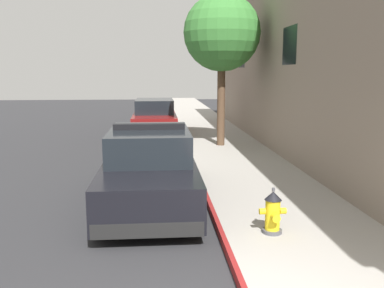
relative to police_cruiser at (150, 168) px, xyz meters
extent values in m
cube|color=#2B2B2D|center=(-3.37, 4.94, -0.84)|extent=(27.65, 60.00, 0.20)
cube|color=#9E9991|center=(2.63, 4.94, -0.67)|extent=(2.77, 60.00, 0.14)
cube|color=maroon|center=(1.21, 4.94, -0.67)|extent=(0.08, 60.00, 0.14)
cube|color=gray|center=(6.54, 3.51, 2.44)|extent=(5.06, 24.54, 6.38)
cube|color=black|center=(4.04, 3.51, 2.76)|extent=(0.06, 1.30, 1.10)
cube|color=black|center=(4.04, 10.38, 2.76)|extent=(0.06, 1.30, 1.10)
cube|color=black|center=(0.00, -0.04, -0.16)|extent=(1.84, 4.80, 0.76)
cube|color=black|center=(0.00, 0.11, 0.52)|extent=(1.64, 2.50, 0.60)
cube|color=black|center=(0.00, -2.38, -0.42)|extent=(1.76, 0.16, 0.24)
cube|color=black|center=(0.00, 2.30, -0.42)|extent=(1.76, 0.16, 0.24)
cylinder|color=black|center=(-0.86, 1.66, -0.42)|extent=(0.22, 0.64, 0.64)
cylinder|color=black|center=(0.86, 1.66, -0.42)|extent=(0.22, 0.64, 0.64)
cylinder|color=black|center=(-0.86, -1.74, -0.42)|extent=(0.22, 0.64, 0.64)
cylinder|color=black|center=(0.86, -1.74, -0.42)|extent=(0.22, 0.64, 0.64)
cube|color=black|center=(0.00, 0.06, 0.88)|extent=(1.48, 0.20, 0.12)
cube|color=red|center=(-0.35, 0.06, 0.88)|extent=(0.44, 0.18, 0.11)
cube|color=#1E33E0|center=(0.35, 0.06, 0.88)|extent=(0.44, 0.18, 0.11)
cube|color=maroon|center=(0.05, 9.96, -0.16)|extent=(1.84, 4.80, 0.76)
cube|color=black|center=(0.05, 10.11, 0.52)|extent=(1.64, 2.50, 0.60)
cube|color=black|center=(0.05, 7.62, -0.42)|extent=(1.76, 0.16, 0.24)
cube|color=black|center=(0.05, 12.30, -0.42)|extent=(1.76, 0.16, 0.24)
cylinder|color=black|center=(-0.81, 11.66, -0.42)|extent=(0.22, 0.64, 0.64)
cylinder|color=black|center=(0.91, 11.66, -0.42)|extent=(0.22, 0.64, 0.64)
cylinder|color=black|center=(-0.81, 8.26, -0.42)|extent=(0.22, 0.64, 0.64)
cylinder|color=black|center=(0.91, 8.26, -0.42)|extent=(0.22, 0.64, 0.64)
cylinder|color=#4C4C51|center=(2.02, -2.23, -0.58)|extent=(0.32, 0.32, 0.06)
cylinder|color=yellow|center=(2.02, -2.23, -0.30)|extent=(0.24, 0.24, 0.50)
cone|color=black|center=(2.02, -2.23, 0.02)|extent=(0.28, 0.28, 0.14)
cylinder|color=#4C4C51|center=(2.02, -2.23, 0.12)|extent=(0.05, 0.05, 0.06)
cylinder|color=yellow|center=(1.85, -2.23, -0.24)|extent=(0.10, 0.10, 0.10)
cylinder|color=yellow|center=(2.19, -2.23, -0.24)|extent=(0.10, 0.10, 0.10)
cylinder|color=yellow|center=(2.02, -2.41, -0.29)|extent=(0.13, 0.12, 0.13)
cylinder|color=brown|center=(2.45, 6.20, 0.91)|extent=(0.28, 0.28, 3.03)
sphere|color=#387A33|center=(2.45, 6.20, 3.36)|extent=(2.68, 2.68, 2.68)
camera|label=1|loc=(0.18, -8.60, 1.98)|focal=39.07mm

